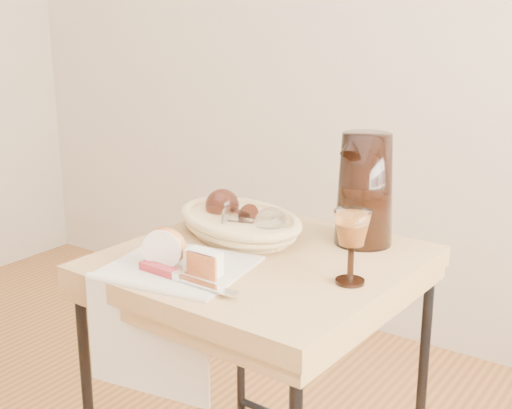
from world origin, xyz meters
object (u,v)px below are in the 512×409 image
Objects in this scene: goblet_lying_a at (233,210)px; pitcher at (365,189)px; tea_towel at (179,267)px; wine_goblet at (351,247)px; table_knife at (183,276)px; goblet_lying_b at (251,221)px; bread_basket at (239,225)px; apple_half at (166,246)px.

goblet_lying_a is 0.32m from pitcher.
goblet_lying_a reaches higher than tea_towel.
goblet_lying_a is 0.40m from wine_goblet.
goblet_lying_b is at bearing 100.39° from table_knife.
goblet_lying_a reaches higher than table_knife.
goblet_lying_a is at bearing 173.08° from bread_basket.
pitcher is 0.47m from table_knife.
wine_goblet is at bearing 37.97° from table_knife.
apple_half is at bearing 113.63° from goblet_lying_a.
pitcher reaches higher than wine_goblet.
pitcher reaches higher than apple_half.
pitcher is 1.22× the size of table_knife.
goblet_lying_b is at bearing 162.10° from wine_goblet.
table_knife is at bearing -48.75° from apple_half.
goblet_lying_a is (-0.05, 0.26, 0.05)m from tea_towel.
table_knife is at bearing -53.47° from tea_towel.
wine_goblet is at bearing 1.21° from bread_basket.
goblet_lying_b reaches higher than bread_basket.
bread_basket is at bearing 69.42° from apple_half.
tea_towel is 0.27m from goblet_lying_a.
table_knife reaches higher than tea_towel.
bread_basket reaches higher than table_knife.
wine_goblet reaches higher than table_knife.
bread_basket is 0.06m from goblet_lying_b.
apple_half reaches higher than goblet_lying_b.
wine_goblet is at bearing 1.39° from apple_half.
table_knife is (-0.27, -0.19, -0.06)m from wine_goblet.
goblet_lying_a is at bearing 160.93° from wine_goblet.
wine_goblet is at bearing -83.80° from pitcher.
table_knife is (0.06, -0.06, 0.01)m from tea_towel.
pitcher is at bearing 11.49° from goblet_lying_b.
goblet_lying_b is at bearing 74.88° from tea_towel.
table_knife is (0.08, -0.04, -0.03)m from apple_half.
pitcher is 3.28× the size of apple_half.
apple_half is at bearing -70.18° from bread_basket.
goblet_lying_a is at bearing -175.21° from pitcher.
tea_towel is 0.45m from pitcher.
apple_half is at bearing 155.03° from table_knife.
goblet_lying_b is 0.32m from wine_goblet.
goblet_lying_a is (-0.03, 0.01, 0.03)m from bread_basket.
pitcher is 0.25m from wine_goblet.
goblet_lying_a is at bearing 75.31° from apple_half.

